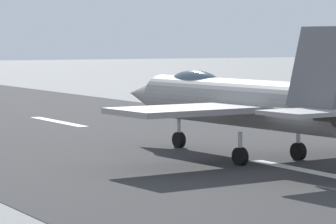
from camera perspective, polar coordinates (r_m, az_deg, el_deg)
name	(u,v)px	position (r m, az deg, el deg)	size (l,w,h in m)	color
ground_plane	(306,171)	(37.81, 8.35, -3.56)	(400.00, 400.00, 0.00)	gray
runway_strip	(306,171)	(37.79, 8.37, -3.55)	(240.00, 26.00, 0.02)	#303030
fighter_jet	(241,101)	(41.44, 4.43, 0.66)	(17.62, 13.78, 5.71)	gray
crew_person	(232,109)	(59.18, 3.88, 0.18)	(0.70, 0.36, 1.74)	#1E2338
marker_cone_far	(211,110)	(66.51, 2.61, 0.14)	(0.44, 0.44, 0.55)	orange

